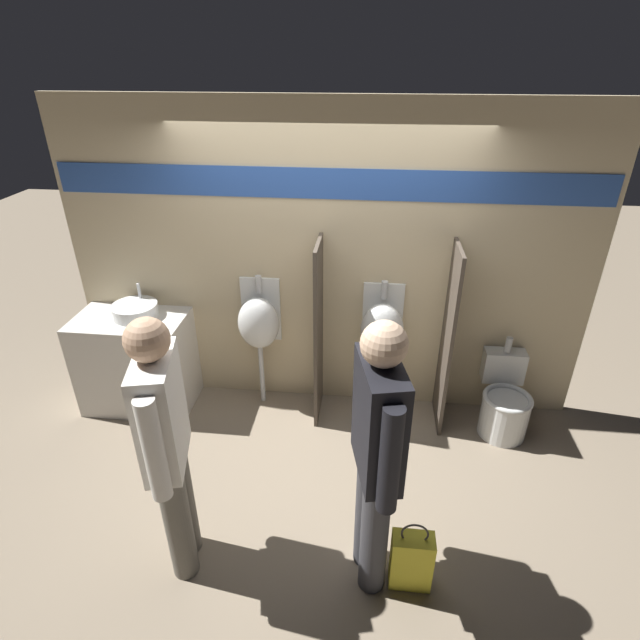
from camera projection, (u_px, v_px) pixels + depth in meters
name	position (u px, v px, depth m)	size (l,w,h in m)	color
ground_plane	(318.00, 434.00, 4.39)	(16.00, 16.00, 0.00)	gray
display_wall	(325.00, 264.00, 4.27)	(4.49, 0.07, 2.70)	beige
sink_counter	(137.00, 362.00, 4.58)	(0.98, 0.58, 0.90)	silver
sink_basin	(135.00, 310.00, 4.39)	(0.39, 0.39, 0.25)	silver
cell_phone	(155.00, 326.00, 4.24)	(0.07, 0.14, 0.01)	#B7B7BC
divider_near_counter	(318.00, 334.00, 4.29)	(0.03, 0.48, 1.66)	#4C4238
divider_mid	(447.00, 340.00, 4.19)	(0.03, 0.48, 1.66)	#4C4238
urinal_near_counter	(259.00, 323.00, 4.43)	(0.37, 0.28, 1.26)	silver
urinal_far	(382.00, 329.00, 4.32)	(0.37, 0.28, 1.26)	silver
toilet	(504.00, 404.00, 4.33)	(0.42, 0.58, 0.81)	silver
person_in_vest	(167.00, 443.00, 2.85)	(0.30, 0.62, 1.80)	#666056
person_with_lanyard	(376.00, 452.00, 2.76)	(0.30, 0.63, 1.83)	#3D3D42
shopping_bag	(411.00, 560.00, 3.07)	(0.26, 0.14, 0.53)	yellow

